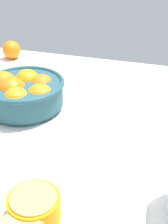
# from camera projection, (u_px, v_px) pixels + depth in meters

# --- Properties ---
(ground_plane) EXTENTS (1.14, 0.86, 0.03)m
(ground_plane) POSITION_uv_depth(u_px,v_px,m) (96.00, 129.00, 0.77)
(ground_plane) COLOR white
(fruit_bowl) EXTENTS (0.22, 0.22, 0.10)m
(fruit_bowl) POSITION_uv_depth(u_px,v_px,m) (24.00, 92.00, 0.81)
(fruit_bowl) COLOR #234C56
(fruit_bowl) RESTS_ON ground_plane
(cutting_board) EXTENTS (0.37, 0.28, 0.02)m
(cutting_board) POSITION_uv_depth(u_px,v_px,m) (33.00, 222.00, 0.50)
(cutting_board) COLOR beige
(cutting_board) RESTS_ON ground_plane
(orange_half_0) EXTENTS (0.08, 0.08, 0.04)m
(orange_half_0) POSITION_uv_depth(u_px,v_px,m) (34.00, 207.00, 0.48)
(orange_half_0) COLOR orange
(orange_half_0) RESTS_ON cutting_board
(orange_half_1) EXTENTS (0.07, 0.07, 0.03)m
(orange_half_1) POSITION_uv_depth(u_px,v_px,m) (37.00, 209.00, 0.49)
(orange_half_1) COLOR orange
(orange_half_1) RESTS_ON cutting_board
(loose_orange_3) EXTENTS (0.07, 0.07, 0.07)m
(loose_orange_3) POSITION_uv_depth(u_px,v_px,m) (11.00, 50.00, 1.13)
(loose_orange_3) COLOR orange
(loose_orange_3) RESTS_ON ground_plane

